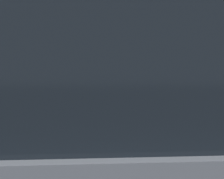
# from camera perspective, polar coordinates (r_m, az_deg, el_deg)

# --- Properties ---
(parking_meter) EXTENTS (0.15, 0.16, 1.42)m
(parking_meter) POSITION_cam_1_polar(r_m,az_deg,el_deg) (3.82, -4.52, -2.43)
(parking_meter) COLOR slate
(parking_meter) RESTS_ON sidewalk_curb
(pedestrian_at_meter) EXTENTS (0.62, 0.46, 1.70)m
(pedestrian_at_meter) POSITION_cam_1_polar(r_m,az_deg,el_deg) (3.89, 2.59, -2.70)
(pedestrian_at_meter) COLOR black
(pedestrian_at_meter) RESTS_ON sidewalk_curb
(parked_sedan_gray) EXTENTS (4.63, 1.89, 1.76)m
(parked_sedan_gray) POSITION_cam_1_polar(r_m,az_deg,el_deg) (2.34, -9.30, -11.20)
(parked_sedan_gray) COLOR slate
(parked_sedan_gray) RESTS_ON ground
(background_railing) EXTENTS (24.06, 0.06, 1.11)m
(background_railing) POSITION_cam_1_polar(r_m,az_deg,el_deg) (5.87, -3.71, -2.97)
(background_railing) COLOR black
(background_railing) RESTS_ON sidewalk_curb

